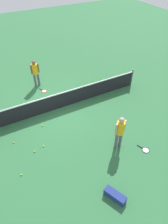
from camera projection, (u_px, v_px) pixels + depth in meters
ground_plane at (57, 109)px, 10.79m from camera, size 40.00×40.00×0.00m
court_net at (56, 102)px, 10.46m from camera, size 10.09×0.09×1.07m
player_near_side at (120, 130)px, 8.21m from camera, size 0.52×0.35×1.70m
player_far_side at (35, 71)px, 11.83m from camera, size 0.52×0.35×1.70m
tennis_racket_near_player at (145, 150)px, 8.70m from camera, size 0.41×0.60×0.03m
tennis_racket_far_player at (44, 91)px, 12.03m from camera, size 0.42×0.60×0.03m
tennis_ball_by_net at (44, 146)px, 8.83m from camera, size 0.07×0.07×0.07m
tennis_ball_midcourt at (43, 125)px, 9.79m from camera, size 0.07×0.07×0.07m
tennis_ball_baseline at (21, 175)px, 7.77m from camera, size 0.07×0.07×0.07m
tennis_ball_stray_left at (14, 142)px, 8.99m from camera, size 0.07×0.07×0.07m
tennis_ball_stray_right at (34, 151)px, 8.61m from camera, size 0.07×0.07×0.07m
equipment_bag at (114, 195)px, 7.05m from camera, size 0.58×0.84×0.28m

